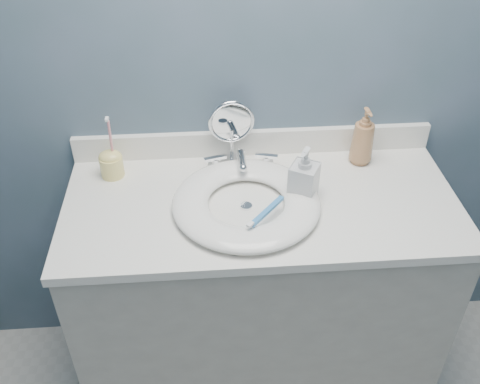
{
  "coord_description": "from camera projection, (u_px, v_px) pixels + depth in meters",
  "views": [
    {
      "loc": [
        -0.17,
        -0.3,
        1.91
      ],
      "look_at": [
        -0.07,
        0.94,
        0.94
      ],
      "focal_mm": 40.0,
      "sensor_mm": 36.0,
      "label": 1
    }
  ],
  "objects": [
    {
      "name": "drain",
      "position": [
        246.0,
        206.0,
        1.62
      ],
      "size": [
        0.04,
        0.04,
        0.01
      ],
      "primitive_type": "cylinder",
      "color": "silver",
      "rests_on": "countertop"
    },
    {
      "name": "soap_bottle_amber",
      "position": [
        363.0,
        136.0,
        1.76
      ],
      "size": [
        0.08,
        0.08,
        0.2
      ],
      "primitive_type": "imported",
      "rotation": [
        0.0,
        0.0,
        0.06
      ],
      "color": "#A9764C",
      "rests_on": "countertop"
    },
    {
      "name": "makeup_mirror",
      "position": [
        232.0,
        129.0,
        1.75
      ],
      "size": [
        0.15,
        0.09,
        0.23
      ],
      "rotation": [
        0.0,
        0.0,
        0.09
      ],
      "color": "silver",
      "rests_on": "countertop"
    },
    {
      "name": "vanity_cabinet",
      "position": [
        258.0,
        299.0,
        1.93
      ],
      "size": [
        1.2,
        0.55,
        0.85
      ],
      "primitive_type": "cube",
      "color": "#B9B6AA",
      "rests_on": "ground"
    },
    {
      "name": "faucet",
      "position": [
        241.0,
        163.0,
        1.76
      ],
      "size": [
        0.25,
        0.13,
        0.07
      ],
      "color": "silver",
      "rests_on": "countertop"
    },
    {
      "name": "countertop",
      "position": [
        261.0,
        204.0,
        1.66
      ],
      "size": [
        1.22,
        0.57,
        0.03
      ],
      "primitive_type": "cube",
      "color": "white",
      "rests_on": "vanity_cabinet"
    },
    {
      "name": "soap_bottle_clear",
      "position": [
        304.0,
        174.0,
        1.61
      ],
      "size": [
        0.11,
        0.11,
        0.18
      ],
      "primitive_type": "imported",
      "rotation": [
        0.0,
        0.0,
        -0.5
      ],
      "color": "silver",
      "rests_on": "countertop"
    },
    {
      "name": "toothbrush_lying",
      "position": [
        266.0,
        212.0,
        1.54
      ],
      "size": [
        0.12,
        0.14,
        0.02
      ],
      "rotation": [
        0.0,
        0.0,
        0.86
      ],
      "color": "#367DBF",
      "rests_on": "basin"
    },
    {
      "name": "basin",
      "position": [
        246.0,
        202.0,
        1.61
      ],
      "size": [
        0.45,
        0.45,
        0.04
      ],
      "primitive_type": null,
      "color": "white",
      "rests_on": "countertop"
    },
    {
      "name": "toothbrush_holder",
      "position": [
        111.0,
        163.0,
        1.72
      ],
      "size": [
        0.08,
        0.08,
        0.22
      ],
      "rotation": [
        0.0,
        0.0,
        0.4
      ],
      "color": "#F6E27B",
      "rests_on": "countertop"
    },
    {
      "name": "backsplash",
      "position": [
        254.0,
        142.0,
        1.83
      ],
      "size": [
        1.22,
        0.02,
        0.09
      ],
      "primitive_type": "cube",
      "color": "white",
      "rests_on": "countertop"
    },
    {
      "name": "back_wall",
      "position": [
        255.0,
        66.0,
        1.67
      ],
      "size": [
        2.2,
        0.02,
        2.4
      ],
      "primitive_type": "cube",
      "color": "#445B66",
      "rests_on": "ground"
    }
  ]
}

